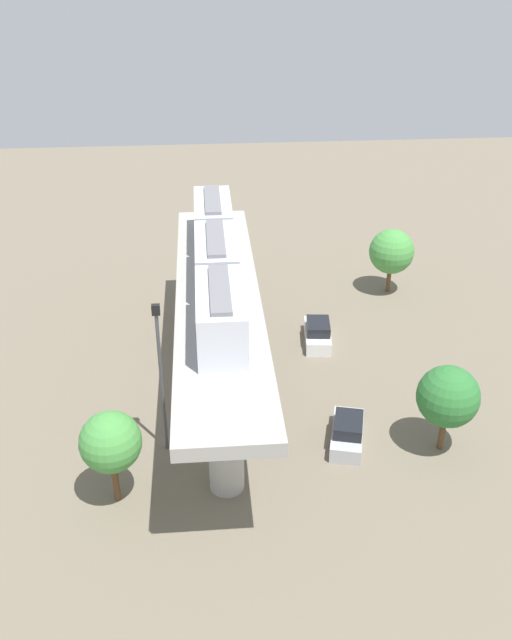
{
  "coord_description": "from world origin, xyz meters",
  "views": [
    {
      "loc": [
        0.78,
        37.97,
        26.77
      ],
      "look_at": [
        -2.5,
        -1.57,
        4.21
      ],
      "focal_mm": 38.83,
      "sensor_mm": 36.0,
      "label": 1
    }
  ],
  "objects_px": {
    "parked_car_white": "(318,333)",
    "tree_near_viaduct": "(448,397)",
    "train": "(216,261)",
    "tree_far_corner": "(392,252)",
    "signal_post": "(161,373)",
    "parked_car_silver": "(347,432)",
    "tree_mid_lot": "(111,442)"
  },
  "relations": [
    {
      "from": "parked_car_silver",
      "to": "tree_mid_lot",
      "type": "bearing_deg",
      "value": 29.58
    },
    {
      "from": "parked_car_white",
      "to": "tree_near_viaduct",
      "type": "height_order",
      "value": "tree_near_viaduct"
    },
    {
      "from": "train",
      "to": "tree_far_corner",
      "type": "xyz_separation_m",
      "value": [
        -14.61,
        -11.42,
        -4.92
      ]
    },
    {
      "from": "parked_car_white",
      "to": "tree_near_viaduct",
      "type": "bearing_deg",
      "value": 118.83
    },
    {
      "from": "tree_far_corner",
      "to": "train",
      "type": "bearing_deg",
      "value": 37.99
    },
    {
      "from": "parked_car_white",
      "to": "tree_far_corner",
      "type": "xyz_separation_m",
      "value": [
        -7.24,
        -7.69,
        2.89
      ]
    },
    {
      "from": "tree_far_corner",
      "to": "parked_car_silver",
      "type": "bearing_deg",
      "value": 69.14
    },
    {
      "from": "tree_near_viaduct",
      "to": "parked_car_white",
      "type": "bearing_deg",
      "value": -66.96
    },
    {
      "from": "parked_car_white",
      "to": "signal_post",
      "type": "distance_m",
      "value": 16.17
    },
    {
      "from": "train",
      "to": "tree_far_corner",
      "type": "bearing_deg",
      "value": -142.01
    },
    {
      "from": "train",
      "to": "tree_far_corner",
      "type": "relative_size",
      "value": 3.73
    },
    {
      "from": "tree_mid_lot",
      "to": "signal_post",
      "type": "distance_m",
      "value": 4.92
    },
    {
      "from": "parked_car_silver",
      "to": "train",
      "type": "bearing_deg",
      "value": -32.53
    },
    {
      "from": "tree_near_viaduct",
      "to": "signal_post",
      "type": "xyz_separation_m",
      "value": [
        16.08,
        -1.32,
        1.63
      ]
    },
    {
      "from": "parked_car_white",
      "to": "tree_far_corner",
      "type": "distance_m",
      "value": 10.95
    },
    {
      "from": "parked_car_white",
      "to": "train",
      "type": "bearing_deg",
      "value": 32.61
    },
    {
      "from": "parked_car_silver",
      "to": "tree_mid_lot",
      "type": "distance_m",
      "value": 14.05
    },
    {
      "from": "train",
      "to": "parked_car_silver",
      "type": "bearing_deg",
      "value": 133.16
    },
    {
      "from": "tree_mid_lot",
      "to": "tree_near_viaduct",
      "type": "bearing_deg",
      "value": -171.91
    },
    {
      "from": "tree_near_viaduct",
      "to": "tree_far_corner",
      "type": "bearing_deg",
      "value": -95.49
    },
    {
      "from": "train",
      "to": "tree_near_viaduct",
      "type": "height_order",
      "value": "train"
    },
    {
      "from": "parked_car_white",
      "to": "tree_near_viaduct",
      "type": "relative_size",
      "value": 0.79
    },
    {
      "from": "train",
      "to": "parked_car_white",
      "type": "distance_m",
      "value": 11.37
    },
    {
      "from": "train",
      "to": "parked_car_white",
      "type": "bearing_deg",
      "value": -153.18
    },
    {
      "from": "tree_near_viaduct",
      "to": "tree_mid_lot",
      "type": "relative_size",
      "value": 1.0
    },
    {
      "from": "tree_near_viaduct",
      "to": "tree_far_corner",
      "type": "xyz_separation_m",
      "value": [
        -1.94,
        -20.16,
        -0.06
      ]
    },
    {
      "from": "parked_car_silver",
      "to": "tree_mid_lot",
      "type": "xyz_separation_m",
      "value": [
        13.22,
        3.61,
        3.12
      ]
    },
    {
      "from": "tree_near_viaduct",
      "to": "signal_post",
      "type": "distance_m",
      "value": 16.21
    },
    {
      "from": "tree_near_viaduct",
      "to": "tree_far_corner",
      "type": "height_order",
      "value": "tree_near_viaduct"
    },
    {
      "from": "train",
      "to": "parked_car_silver",
      "type": "distance_m",
      "value": 13.22
    },
    {
      "from": "tree_mid_lot",
      "to": "signal_post",
      "type": "height_order",
      "value": "signal_post"
    },
    {
      "from": "tree_far_corner",
      "to": "signal_post",
      "type": "height_order",
      "value": "signal_post"
    }
  ]
}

